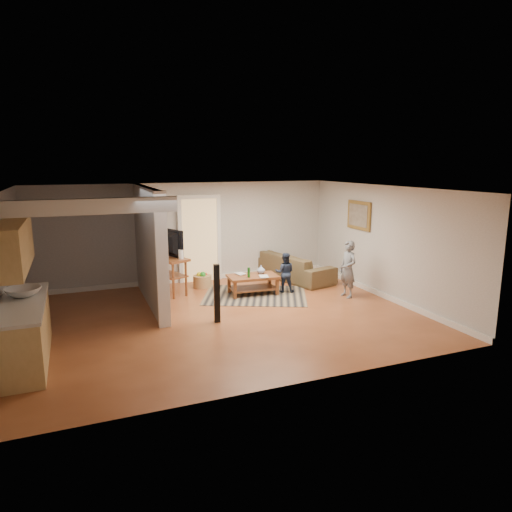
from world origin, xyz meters
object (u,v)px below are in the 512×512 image
Objects in this scene: toy_basket at (202,281)px; toddler at (285,292)px; speaker_left at (217,293)px; speaker_right at (150,267)px; child at (347,297)px; sofa at (294,279)px; tv_console at (165,259)px; coffee_table at (253,279)px.

toy_basket is 0.48× the size of toddler.
speaker_left is 1.09× the size of speaker_right.
child is at bearing 19.07° from speaker_left.
toy_basket reaches higher than sofa.
speaker_left is at bearing -87.84° from child.
speaker_left is at bearing -98.91° from toy_basket.
speaker_left is 0.88× the size of child.
tv_console is at bearing 4.54° from toddler.
coffee_table is at bearing 106.33° from sofa.
speaker_right is at bearing -1.99° from toddler.
toddler is (2.07, 1.37, -0.56)m from speaker_left.
toddler reaches higher than toy_basket.
toddler reaches higher than sofa.
speaker_right reaches higher than toy_basket.
speaker_left is at bearing 59.68° from toddler.
toy_basket is at bearing -7.79° from toddler.
toddler is at bearing 129.18° from sofa.
coffee_table is 2.54m from speaker_right.
coffee_table is 2.60× the size of toy_basket.
sofa is 2.44× the size of toddler.
speaker_right is 2.29× the size of toy_basket.
speaker_left is 3.30m from child.
child is at bearing -49.86° from speaker_right.
speaker_left is (-1.34, -1.50, 0.22)m from coffee_table.
coffee_table is 1.04× the size of speaker_left.
tv_console is at bearing 112.51° from speaker_left.
sofa is at bearing -22.90° from tv_console.
speaker_right is 3.28m from toddler.
coffee_table is at bearing -52.20° from speaker_right.
child is (4.00, -2.41, -0.52)m from speaker_right.
sofa is 1.77m from coffee_table.
child is (3.73, -1.91, -0.78)m from tv_console.
toddler is at bearing -134.17° from child.
speaker_left is 2.49× the size of toy_basket.
speaker_left is (0.52, -2.40, -0.22)m from tv_console.
toy_basket is 0.35× the size of child.
coffee_table is at bearing 58.76° from speaker_left.
speaker_left is at bearing -100.77° from tv_console.
toy_basket is (0.39, 2.50, -0.40)m from speaker_left.
child reaches higher than toy_basket.
tv_console is at bearing -173.40° from toy_basket.
toddler is (-1.14, 0.88, 0.00)m from child.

